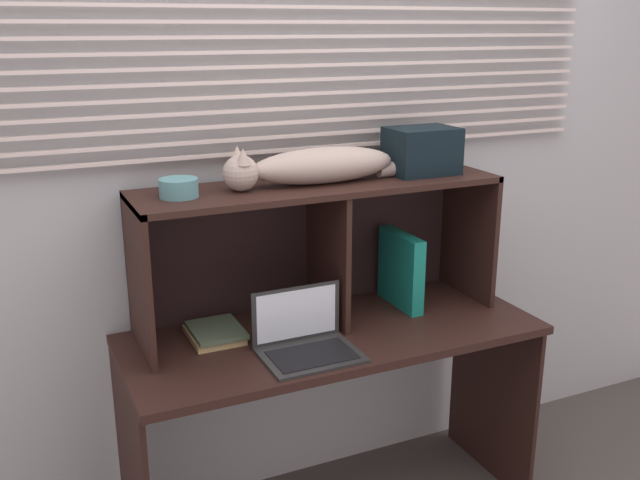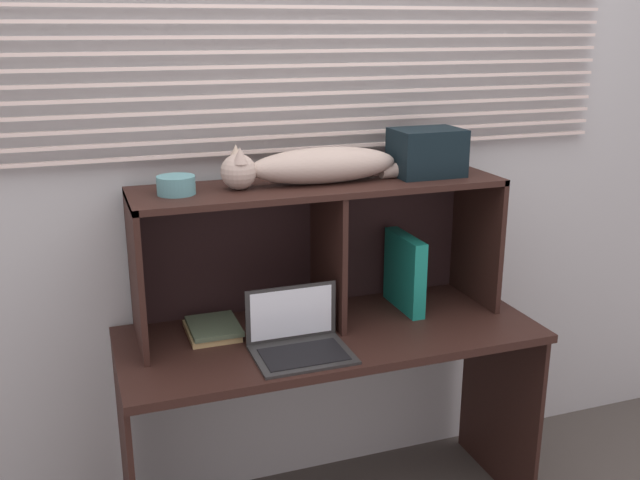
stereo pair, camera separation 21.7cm
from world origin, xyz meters
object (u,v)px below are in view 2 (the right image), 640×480
(cat, at_px, (318,166))
(laptop, at_px, (299,340))
(binder_upright, at_px, (405,272))
(small_basket, at_px, (176,185))
(storage_box, at_px, (427,152))
(book_stack, at_px, (213,329))

(cat, xyz_separation_m, laptop, (-0.15, -0.23, -0.54))
(binder_upright, distance_m, small_basket, 0.93)
(small_basket, bearing_deg, laptop, -33.90)
(cat, height_order, laptop, cat)
(small_basket, relative_size, storage_box, 0.51)
(laptop, relative_size, binder_upright, 1.10)
(book_stack, bearing_deg, small_basket, -177.71)
(small_basket, height_order, storage_box, storage_box)
(laptop, xyz_separation_m, small_basket, (-0.34, 0.23, 0.51))
(cat, bearing_deg, laptop, -123.34)
(laptop, distance_m, book_stack, 0.34)
(storage_box, bearing_deg, small_basket, 180.00)
(small_basket, bearing_deg, storage_box, 0.00)
(binder_upright, height_order, small_basket, small_basket)
(small_basket, distance_m, storage_box, 0.92)
(book_stack, bearing_deg, laptop, -43.84)
(book_stack, xyz_separation_m, small_basket, (-0.10, -0.00, 0.53))
(book_stack, bearing_deg, cat, -0.57)
(binder_upright, xyz_separation_m, small_basket, (-0.84, 0.00, 0.40))
(binder_upright, xyz_separation_m, book_stack, (-0.74, 0.00, -0.13))
(binder_upright, relative_size, book_stack, 1.33)
(cat, distance_m, storage_box, 0.42)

